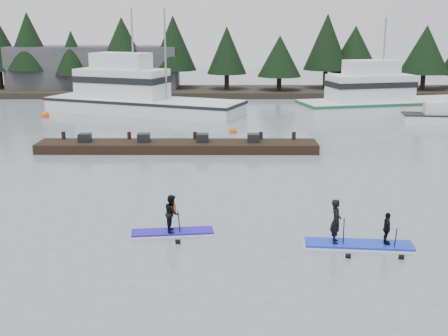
{
  "coord_description": "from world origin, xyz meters",
  "views": [
    {
      "loc": [
        -0.07,
        -18.27,
        7.35
      ],
      "look_at": [
        0.0,
        6.0,
        1.1
      ],
      "focal_mm": 45.0,
      "sensor_mm": 36.0,
      "label": 1
    }
  ],
  "objects_px": {
    "floating_dock": "(178,146)",
    "paddleboard_duo": "(357,233)",
    "fishing_boat_medium": "(383,107)",
    "paddleboard_solo": "(172,219)",
    "fishing_boat_large": "(138,104)"
  },
  "relations": [
    {
      "from": "fishing_boat_large",
      "to": "floating_dock",
      "type": "relative_size",
      "value": 1.05
    },
    {
      "from": "floating_dock",
      "to": "fishing_boat_large",
      "type": "bearing_deg",
      "value": 107.34
    },
    {
      "from": "paddleboard_duo",
      "to": "floating_dock",
      "type": "bearing_deg",
      "value": 121.65
    },
    {
      "from": "fishing_boat_medium",
      "to": "paddleboard_duo",
      "type": "height_order",
      "value": "fishing_boat_medium"
    },
    {
      "from": "fishing_boat_large",
      "to": "paddleboard_duo",
      "type": "height_order",
      "value": "fishing_boat_large"
    },
    {
      "from": "floating_dock",
      "to": "paddleboard_solo",
      "type": "xyz_separation_m",
      "value": [
        0.87,
        -13.6,
        0.27
      ]
    },
    {
      "from": "fishing_boat_medium",
      "to": "paddleboard_solo",
      "type": "xyz_separation_m",
      "value": [
        -15.31,
        -27.69,
        -0.09
      ]
    },
    {
      "from": "paddleboard_duo",
      "to": "fishing_boat_medium",
      "type": "bearing_deg",
      "value": 78.46
    },
    {
      "from": "fishing_boat_medium",
      "to": "paddleboard_solo",
      "type": "bearing_deg",
      "value": -131.95
    },
    {
      "from": "fishing_boat_medium",
      "to": "floating_dock",
      "type": "relative_size",
      "value": 0.94
    },
    {
      "from": "paddleboard_solo",
      "to": "fishing_boat_medium",
      "type": "bearing_deg",
      "value": 54.59
    },
    {
      "from": "floating_dock",
      "to": "paddleboard_duo",
      "type": "distance_m",
      "value": 16.5
    },
    {
      "from": "fishing_boat_medium",
      "to": "fishing_boat_large",
      "type": "bearing_deg",
      "value": 165.15
    },
    {
      "from": "fishing_boat_medium",
      "to": "paddleboard_duo",
      "type": "bearing_deg",
      "value": -120.2
    },
    {
      "from": "floating_dock",
      "to": "paddleboard_solo",
      "type": "distance_m",
      "value": 13.63
    }
  ]
}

